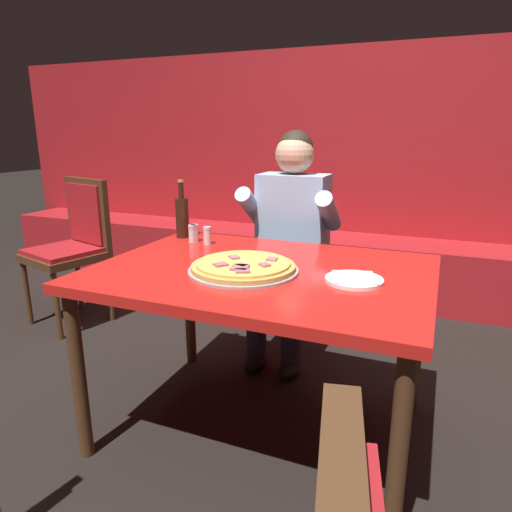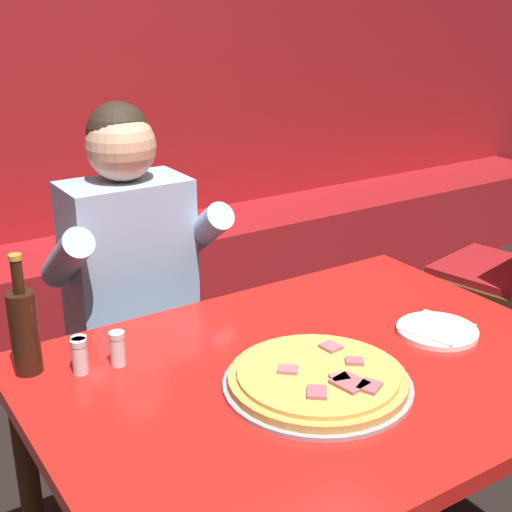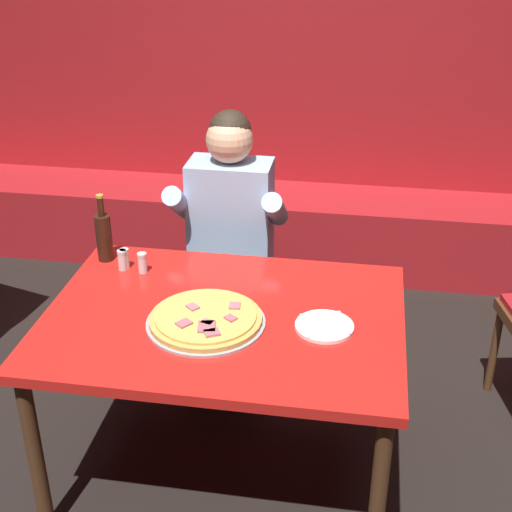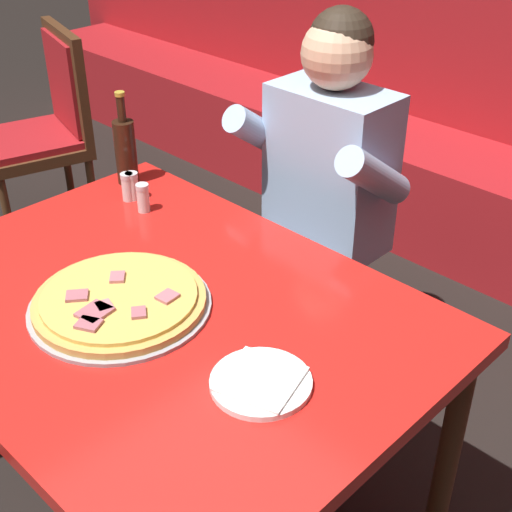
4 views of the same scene
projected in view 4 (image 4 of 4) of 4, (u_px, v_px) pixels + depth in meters
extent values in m
plane|color=black|center=(176.00, 509.00, 2.08)|extent=(24.00, 24.00, 0.00)
cube|color=#A3191E|center=(502.00, 219.00, 3.08)|extent=(6.46, 0.48, 0.46)
cylinder|color=#4C2D19|center=(152.00, 274.00, 2.50)|extent=(0.06, 0.06, 0.70)
cylinder|color=#4C2D19|center=(448.00, 456.00, 1.80)|extent=(0.06, 0.06, 0.70)
cube|color=red|center=(158.00, 310.00, 1.70)|extent=(1.31, 0.96, 0.04)
cylinder|color=#9E9EA3|center=(120.00, 306.00, 1.67)|extent=(0.43, 0.43, 0.01)
cylinder|color=gold|center=(120.00, 301.00, 1.66)|extent=(0.41, 0.41, 0.02)
cylinder|color=#E0B251|center=(119.00, 296.00, 1.66)|extent=(0.36, 0.36, 0.01)
cube|color=#B76670|center=(167.00, 297.00, 1.64)|extent=(0.05, 0.05, 0.01)
cube|color=#A85B66|center=(89.00, 324.00, 1.55)|extent=(0.07, 0.06, 0.01)
cube|color=#A85B66|center=(95.00, 312.00, 1.59)|extent=(0.07, 0.08, 0.01)
cube|color=#A85B66|center=(77.00, 296.00, 1.64)|extent=(0.06, 0.07, 0.01)
cube|color=#C6757A|center=(104.00, 306.00, 1.61)|extent=(0.05, 0.04, 0.01)
cube|color=#B76670|center=(117.00, 277.00, 1.71)|extent=(0.06, 0.06, 0.01)
cube|color=#A85B66|center=(139.00, 313.00, 1.59)|extent=(0.05, 0.05, 0.01)
cylinder|color=white|center=(261.00, 383.00, 1.44)|extent=(0.21, 0.21, 0.01)
cube|color=white|center=(261.00, 379.00, 1.44)|extent=(0.19, 0.19, 0.01)
cylinder|color=black|center=(126.00, 152.00, 2.19)|extent=(0.07, 0.07, 0.20)
cylinder|color=black|center=(121.00, 109.00, 2.11)|extent=(0.03, 0.03, 0.08)
cylinder|color=#B29933|center=(120.00, 94.00, 2.09)|extent=(0.03, 0.03, 0.01)
cylinder|color=silver|center=(133.00, 188.00, 2.12)|extent=(0.04, 0.04, 0.07)
cylinder|color=silver|center=(133.00, 192.00, 2.13)|extent=(0.03, 0.03, 0.04)
cylinder|color=silver|center=(131.00, 175.00, 2.10)|extent=(0.04, 0.04, 0.01)
cylinder|color=silver|center=(143.00, 200.00, 2.06)|extent=(0.04, 0.04, 0.07)
cylinder|color=#28231E|center=(144.00, 204.00, 2.07)|extent=(0.03, 0.03, 0.04)
cylinder|color=silver|center=(142.00, 187.00, 2.03)|extent=(0.04, 0.04, 0.01)
cylinder|color=silver|center=(128.00, 189.00, 2.12)|extent=(0.04, 0.04, 0.07)
cylinder|color=#B23323|center=(128.00, 193.00, 2.13)|extent=(0.03, 0.03, 0.04)
cylinder|color=silver|center=(127.00, 176.00, 2.09)|extent=(0.04, 0.04, 0.01)
ellipsoid|color=black|center=(242.00, 378.00, 2.49)|extent=(0.11, 0.24, 0.09)
ellipsoid|color=black|center=(284.00, 407.00, 2.38)|extent=(0.11, 0.24, 0.09)
cylinder|color=#282833|center=(241.00, 337.00, 2.40)|extent=(0.11, 0.11, 0.43)
cylinder|color=#282833|center=(285.00, 364.00, 2.28)|extent=(0.11, 0.11, 0.43)
cube|color=#282833|center=(285.00, 267.00, 2.25)|extent=(0.34, 0.40, 0.12)
cube|color=#9EBCE0|center=(330.00, 170.00, 2.23)|extent=(0.38, 0.22, 0.52)
cylinder|color=#9EBCE0|center=(262.00, 134.00, 2.27)|extent=(0.09, 0.30, 0.25)
cylinder|color=#9EBCE0|center=(374.00, 176.00, 2.00)|extent=(0.09, 0.30, 0.25)
sphere|color=#D6A884|center=(337.00, 53.00, 2.03)|extent=(0.21, 0.21, 0.21)
sphere|color=#2D2319|center=(341.00, 40.00, 2.02)|extent=(0.19, 0.19, 0.19)
cylinder|color=#4C2D19|center=(9.00, 224.00, 3.07)|extent=(0.04, 0.04, 0.44)
cylinder|color=#4C2D19|center=(68.00, 172.00, 3.51)|extent=(0.04, 0.04, 0.44)
cylinder|color=#4C2D19|center=(94.00, 203.00, 3.23)|extent=(0.04, 0.04, 0.44)
cube|color=#4C2D19|center=(32.00, 147.00, 3.16)|extent=(0.54, 0.54, 0.05)
cube|color=#A3191E|center=(30.00, 138.00, 3.13)|extent=(0.50, 0.50, 0.03)
cube|color=#4C2D19|center=(68.00, 82.00, 3.10)|extent=(0.43, 0.16, 0.47)
cube|color=#A3191E|center=(62.00, 83.00, 3.09)|extent=(0.35, 0.12, 0.40)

